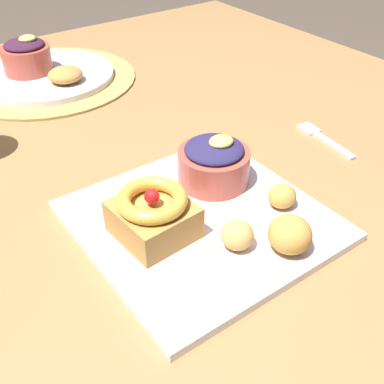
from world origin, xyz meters
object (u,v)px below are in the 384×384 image
object	(u,v)px
berry_ramekin	(214,162)
back_ramekin	(26,56)
back_plate	(47,75)
cake_slice	(153,214)
fritter_back	(237,235)
fork	(322,138)
fritter_middle	(282,196)
fritter_front	(290,234)
front_plate	(201,221)
back_pastry	(65,75)

from	to	relation	value
berry_ramekin	back_ramekin	xyz separation A→B (m)	(-0.07, 0.52, 0.01)
berry_ramekin	back_plate	world-z (taller)	berry_ramekin
cake_slice	fritter_back	bearing A→B (deg)	-49.40
cake_slice	berry_ramekin	xyz separation A→B (m)	(0.13, 0.04, 0.00)
back_plate	fork	xyz separation A→B (m)	(0.27, -0.50, -0.01)
fritter_middle	fritter_front	bearing A→B (deg)	-129.07
berry_ramekin	back_plate	bearing A→B (deg)	94.87
back_plate	fritter_back	bearing A→B (deg)	-91.73
cake_slice	back_plate	bearing A→B (deg)	81.13
back_ramekin	fritter_front	bearing A→B (deg)	-85.47
fritter_middle	back_plate	size ratio (longest dim) A/B	0.14
front_plate	fritter_middle	distance (m)	0.11
fritter_front	back_plate	bearing A→B (deg)	92.38
fritter_front	fork	distance (m)	0.30
fritter_back	fork	world-z (taller)	fritter_back
back_plate	back_ramekin	world-z (taller)	back_ramekin
back_ramekin	fork	distance (m)	0.60
fritter_front	berry_ramekin	bearing A→B (deg)	84.66
front_plate	fritter_back	distance (m)	0.07
front_plate	cake_slice	xyz separation A→B (m)	(-0.06, 0.01, 0.04)
fritter_middle	fork	xyz separation A→B (m)	(0.19, 0.10, -0.03)
back_plate	fritter_front	bearing A→B (deg)	-87.62
front_plate	fritter_back	bearing A→B (deg)	-89.00
cake_slice	fork	bearing A→B (deg)	7.45
cake_slice	fork	distance (m)	0.36
back_pastry	fork	bearing A→B (deg)	-58.82
fritter_front	back_ramekin	bearing A→B (deg)	94.53
fritter_middle	back_pastry	bearing A→B (deg)	97.08
cake_slice	berry_ramekin	bearing A→B (deg)	19.46
cake_slice	fritter_middle	xyz separation A→B (m)	(0.16, -0.05, -0.01)
fritter_middle	fork	size ratio (longest dim) A/B	0.30
fritter_front	back_plate	xyz separation A→B (m)	(-0.03, 0.66, -0.02)
fork	fritter_front	bearing A→B (deg)	131.27
fritter_back	fork	size ratio (longest dim) A/B	0.31
back_pastry	berry_ramekin	bearing A→B (deg)	-86.13
fritter_front	back_pastry	size ratio (longest dim) A/B	0.78
fritter_middle	back_ramekin	xyz separation A→B (m)	(-0.11, 0.62, 0.02)
back_pastry	fork	world-z (taller)	back_pastry
front_plate	berry_ramekin	world-z (taller)	berry_ramekin
fritter_front	back_ramekin	world-z (taller)	back_ramekin
berry_ramekin	fritter_middle	bearing A→B (deg)	-69.43
fritter_front	fritter_back	size ratio (longest dim) A/B	1.31
back_ramekin	back_pastry	size ratio (longest dim) A/B	1.44
fritter_middle	back_ramekin	bearing A→B (deg)	99.68
fritter_front	cake_slice	bearing A→B (deg)	134.09
back_pastry	cake_slice	bearing A→B (deg)	-101.64
fritter_front	fritter_back	distance (m)	0.06
cake_slice	back_plate	size ratio (longest dim) A/B	0.35
berry_ramekin	fork	xyz separation A→B (m)	(0.23, 0.00, -0.04)
back_ramekin	fork	size ratio (longest dim) A/B	0.77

